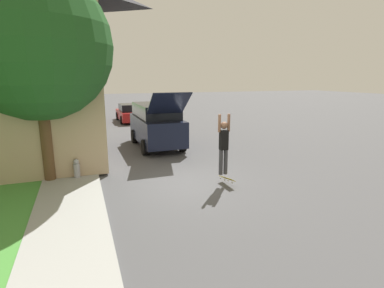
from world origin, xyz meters
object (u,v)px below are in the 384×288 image
object	(u,v)px
suv_parked	(156,124)
car_down_street	(130,113)
fire_hydrant	(77,168)
lawn_tree_near	(36,46)
skateboard	(227,179)
skateboarder	(224,144)

from	to	relation	value
suv_parked	car_down_street	distance (m)	9.68
suv_parked	fire_hydrant	xyz separation A→B (m)	(-3.78, -4.00, -0.75)
lawn_tree_near	suv_parked	xyz separation A→B (m)	(4.63, 3.88, -3.23)
car_down_street	skateboard	size ratio (longest dim) A/B	5.57
suv_parked	car_down_street	world-z (taller)	suv_parked
car_down_street	skateboard	xyz separation A→B (m)	(0.59, -15.91, -0.45)
skateboarder	skateboard	size ratio (longest dim) A/B	2.54
fire_hydrant	car_down_street	bearing A→B (deg)	73.71
lawn_tree_near	car_down_street	bearing A→B (deg)	70.33
lawn_tree_near	fire_hydrant	world-z (taller)	lawn_tree_near
lawn_tree_near	skateboard	xyz separation A→B (m)	(5.43, -2.36, -4.18)
lawn_tree_near	skateboard	bearing A→B (deg)	-23.53
lawn_tree_near	car_down_street	xyz separation A→B (m)	(4.84, 13.54, -3.73)
car_down_street	fire_hydrant	world-z (taller)	car_down_street
suv_parked	skateboarder	xyz separation A→B (m)	(0.66, -6.23, 0.23)
skateboard	fire_hydrant	world-z (taller)	fire_hydrant
car_down_street	skateboarder	distance (m)	15.91
suv_parked	skateboard	distance (m)	6.37
car_down_street	fire_hydrant	bearing A→B (deg)	-106.29
skateboarder	skateboard	world-z (taller)	skateboarder
suv_parked	car_down_street	xyz separation A→B (m)	(0.21, 9.66, -0.50)
car_down_street	skateboarder	xyz separation A→B (m)	(0.45, -15.89, 0.73)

